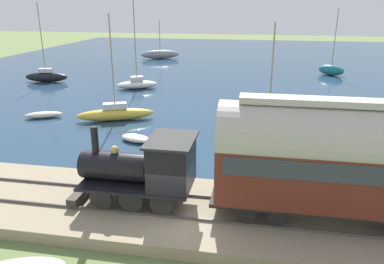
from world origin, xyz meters
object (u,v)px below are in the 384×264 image
Objects in this scene: passenger_coach at (339,157)px; sailboat_black at (46,76)px; sailboat_red at (268,134)px; sailboat_white at (137,84)px; rowboat_mid_harbor at (325,131)px; sailboat_teal at (331,70)px; rowboat_off_pier at (136,138)px; sailboat_gray at (160,54)px; sailboat_yellow at (115,113)px; steam_locomotive at (147,167)px; rowboat_far_out at (43,115)px; rowboat_near_shore at (322,168)px.

passenger_coach is 37.82m from sailboat_black.
sailboat_red is 0.82× the size of sailboat_white.
passenger_coach reaches higher than rowboat_mid_harbor.
sailboat_teal is 32.25m from rowboat_off_pier.
sailboat_black reaches higher than passenger_coach.
rowboat_off_pier is at bearing -144.25° from sailboat_black.
sailboat_black reaches higher than sailboat_gray.
sailboat_yellow is 0.86× the size of sailboat_white.
sailboat_teal reaches higher than steam_locomotive.
rowboat_off_pier is (-15.61, -5.02, -0.33)m from sailboat_white.
sailboat_black is 2.94× the size of rowboat_far_out.
steam_locomotive is 14.54m from sailboat_yellow.
sailboat_teal is 1.01× the size of sailboat_yellow.
sailboat_yellow is (-12.90, -13.49, -0.10)m from sailboat_black.
sailboat_yellow is at bearing 26.82° from steam_locomotive.
rowboat_mid_harbor is at bearing -42.46° from sailboat_red.
steam_locomotive is 32.68m from sailboat_black.
sailboat_teal is at bearing -62.51° from sailboat_yellow.
sailboat_gray is at bearing 14.27° from steam_locomotive.
rowboat_far_out is 1.04× the size of rowboat_near_shore.
sailboat_red is 2.66× the size of rowboat_near_shore.
sailboat_red is 17.79m from rowboat_far_out.
passenger_coach is 19.25m from sailboat_yellow.
sailboat_gray reaches higher than rowboat_far_out.
sailboat_white reaches higher than rowboat_off_pier.
sailboat_black is at bearing 8.59° from rowboat_near_shore.
sailboat_yellow is 5.28m from rowboat_off_pier.
rowboat_near_shore is at bearing -83.56° from rowboat_off_pier.
steam_locomotive is 0.69× the size of sailboat_red.
rowboat_mid_harbor is (-34.37, -21.10, -0.46)m from sailboat_gray.
sailboat_yellow reaches higher than sailboat_gray.
passenger_coach is at bearing 126.74° from rowboat_mid_harbor.
sailboat_white is (-11.89, 21.85, -0.16)m from sailboat_teal.
passenger_coach is at bearing 128.27° from rowboat_near_shore.
rowboat_far_out is at bearing 72.24° from sailboat_yellow.
rowboat_off_pier is 0.82× the size of rowboat_far_out.
sailboat_teal is at bearing -12.36° from rowboat_off_pier.
sailboat_black is 3.73× the size of rowboat_mid_harbor.
steam_locomotive is 7.59m from passenger_coach.
steam_locomotive is at bearing -139.06° from rowboat_off_pier.
rowboat_near_shore is 1.22× the size of rowboat_mid_harbor.
passenger_coach is 4.02× the size of rowboat_mid_harbor.
sailboat_red is 3.25× the size of rowboat_mid_harbor.
sailboat_gray is at bearing -29.41° from sailboat_black.
rowboat_mid_harbor is (-11.86, -17.68, -0.30)m from sailboat_white.
steam_locomotive is at bearing 80.30° from rowboat_near_shore.
sailboat_gray is 22.77m from sailboat_white.
passenger_coach is 1.24× the size of sailboat_red.
sailboat_gray is (46.73, 19.41, -2.57)m from passenger_coach.
steam_locomotive is at bearing 176.17° from sailboat_white.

